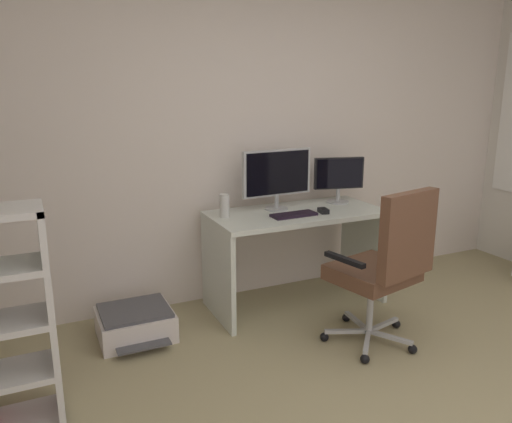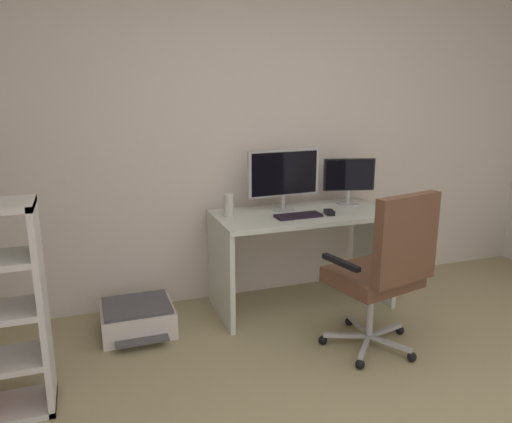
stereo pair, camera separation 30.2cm
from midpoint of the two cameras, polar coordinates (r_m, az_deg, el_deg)
name	(u,v)px [view 1 (the left image)]	position (r m, az deg, el deg)	size (l,w,h in m)	color
wall_back	(252,133)	(4.00, -2.62, 8.97)	(5.16, 0.10, 2.63)	silver
desk	(296,238)	(3.84, 2.38, -3.02)	(1.33, 0.64, 0.75)	silver
monitor_main	(277,175)	(3.78, 0.13, 4.22)	(0.58, 0.18, 0.46)	#B2B5B7
monitor_secondary	(339,176)	(4.06, 7.35, 4.02)	(0.40, 0.18, 0.37)	#B2B5B7
keyboard	(294,215)	(3.64, 1.99, -0.40)	(0.34, 0.13, 0.02)	black
computer_mouse	(323,211)	(3.75, 5.43, 0.06)	(0.06, 0.10, 0.03)	black
desktop_speaker	(225,206)	(3.61, -6.01, 0.63)	(0.07, 0.07, 0.17)	silver
office_chair	(386,262)	(3.24, 12.03, -5.71)	(0.64, 0.66, 1.07)	#B7BABC
printer	(135,323)	(3.62, -16.01, -12.21)	(0.49, 0.52, 0.21)	silver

